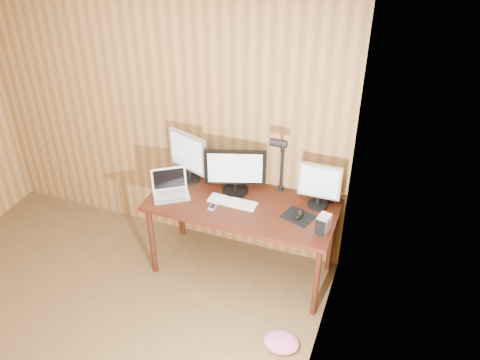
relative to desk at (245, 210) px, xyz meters
The scene contains 14 objects.
room_shell 2.04m from the desk, 118.65° to the right, with size 4.00×4.00×4.00m.
desk is the anchor object (origin of this frame).
monitor_center 0.36m from the desk, 146.26° to the left, with size 0.51×0.23×0.41m.
monitor_left 0.70m from the desk, 168.34° to the left, with size 0.40×0.19×0.46m.
monitor_right 0.70m from the desk, 10.92° to the left, with size 0.35×0.17×0.40m.
laptop 0.67m from the desk, 167.55° to the right, with size 0.38×0.36×0.22m.
keyboard 0.18m from the desk, 131.56° to the right, with size 0.42×0.14×0.02m.
mousepad 0.51m from the desk, ahead, with size 0.24×0.20×0.00m, color black.
mouse 0.52m from the desk, ahead, with size 0.07×0.12×0.04m, color black.
hard_drive 0.77m from the desk, 15.41° to the right, with size 0.11×0.14×0.14m.
phone 0.32m from the desk, 136.03° to the right, with size 0.05×0.11×0.01m.
speaker 0.75m from the desk, 16.64° to the left, with size 0.05×0.05×0.12m, color black.
desk_lamp 0.58m from the desk, 32.70° to the left, with size 0.14×0.20×0.62m.
fabric_pile 1.14m from the desk, 53.15° to the right, with size 0.28×0.23×0.09m, color #CA628F, non-canonical shape.
Camera 1 is at (2.11, -1.64, 3.27)m, focal length 38.00 mm.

